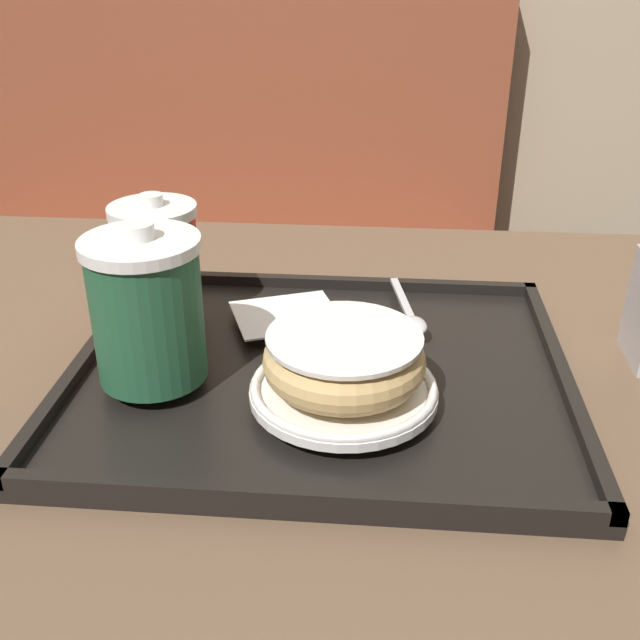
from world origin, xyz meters
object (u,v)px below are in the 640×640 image
Objects in this scene: spoon at (412,318)px; coffee_cup_rear at (157,260)px; coffee_cup_front at (147,308)px; donut_chocolate_glazed at (344,359)px.

coffee_cup_rear is at bearing -100.03° from spoon.
coffee_cup_front is 1.04× the size of spoon.
donut_chocolate_glazed is at bearing -6.99° from coffee_cup_front.
spoon is at bearing 0.23° from coffee_cup_rear.
coffee_cup_rear is 0.94× the size of donut_chocolate_glazed.
coffee_cup_rear is (-0.03, 0.12, -0.01)m from coffee_cup_front.
coffee_cup_front is 0.17m from donut_chocolate_glazed.
spoon is at bearing 27.95° from coffee_cup_front.
donut_chocolate_glazed is at bearing -35.94° from coffee_cup_rear.
coffee_cup_front reaches higher than donut_chocolate_glazed.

